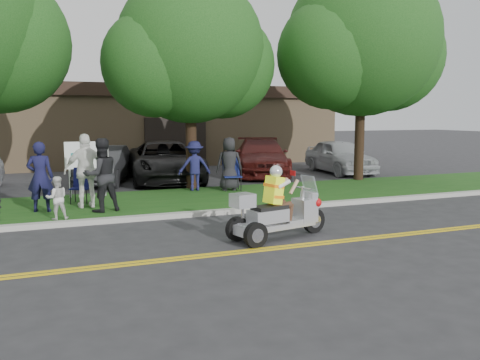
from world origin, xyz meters
name	(u,v)px	position (x,y,z in m)	size (l,w,h in m)	color
ground	(270,242)	(0.00, 0.00, 0.00)	(120.00, 120.00, 0.00)	#28282B
centerline_near	(283,248)	(0.00, -0.58, 0.01)	(60.00, 0.10, 0.01)	gold
centerline_far	(279,246)	(0.00, -0.42, 0.01)	(60.00, 0.10, 0.01)	gold
curb	(219,212)	(0.00, 3.05, 0.06)	(60.00, 0.25, 0.12)	#A8A89E
grass_verge	(195,199)	(0.00, 5.20, 0.06)	(60.00, 4.00, 0.10)	#144612
commercial_building	(157,124)	(2.00, 18.98, 2.01)	(18.00, 8.20, 4.00)	#9E7F5B
tree_mid	(191,56)	(0.55, 7.23, 4.43)	(5.88, 4.80, 7.05)	#332114
tree_right	(363,47)	(7.06, 7.03, 5.03)	(6.86, 5.60, 8.07)	#332114
business_sign	(87,158)	(-2.90, 6.60, 1.26)	(1.25, 0.06, 1.75)	silver
trike_scooter	(277,214)	(0.22, 0.15, 0.53)	(2.33, 0.99, 1.53)	black
lawn_chair_a	(82,183)	(-3.15, 5.61, 0.65)	(0.67, 0.68, 0.97)	black
lawn_chair_b	(231,172)	(1.57, 6.25, 0.71)	(0.66, 0.68, 1.07)	black
spectator_adult_left	(40,177)	(-4.22, 4.58, 0.99)	(0.65, 0.42, 1.77)	#141438
spectator_adult_mid	(101,175)	(-2.79, 4.02, 1.03)	(0.90, 0.70, 1.85)	black
spectator_adult_right	(87,171)	(-3.08, 4.76, 1.08)	(1.14, 0.47, 1.94)	white
spectator_chair_a	(194,166)	(0.44, 6.64, 0.90)	(1.03, 0.59, 1.60)	#191A46
spectator_chair_b	(229,164)	(1.49, 6.25, 0.97)	(0.84, 0.55, 1.72)	black
child_right	(57,198)	(-3.89, 3.40, 0.61)	(0.49, 0.38, 1.01)	silver
parked_car_left	(104,165)	(-2.00, 10.16, 0.70)	(1.47, 4.23, 1.39)	#2E2E30
parked_car_mid	(165,162)	(0.22, 9.80, 0.77)	(2.57, 5.57, 1.55)	black
parked_car_right	(261,157)	(4.50, 10.44, 0.77)	(2.16, 5.31, 1.54)	#43120F
parked_car_far_right	(340,156)	(8.00, 9.82, 0.74)	(1.75, 4.36, 1.48)	#AAADB2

